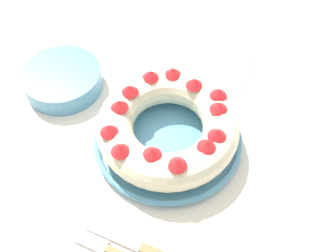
{
  "coord_description": "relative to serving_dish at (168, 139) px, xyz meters",
  "views": [
    {
      "loc": [
        -0.39,
        -0.17,
        1.44
      ],
      "look_at": [
        0.02,
        0.01,
        0.83
      ],
      "focal_mm": 42.0,
      "sensor_mm": 36.0,
      "label": 1
    }
  ],
  "objects": [
    {
      "name": "bundt_cake",
      "position": [
        -0.0,
        -0.0,
        0.05
      ],
      "size": [
        0.28,
        0.28,
        0.09
      ],
      "color": "beige",
      "rests_on": "serving_dish"
    },
    {
      "name": "cake_knife",
      "position": [
        -0.22,
        -0.05,
        -0.01
      ],
      "size": [
        0.02,
        0.19,
        0.01
      ],
      "rotation": [
        0.0,
        0.0,
        -0.09
      ],
      "color": "#936038",
      "rests_on": "dining_table"
    },
    {
      "name": "napkin",
      "position": [
        0.25,
        -0.05,
        -0.01
      ],
      "size": [
        0.13,
        0.09,
        0.0
      ],
      "primitive_type": "cube",
      "rotation": [
        0.0,
        0.0,
        -0.01
      ],
      "color": "white",
      "rests_on": "dining_table"
    },
    {
      "name": "dining_table",
      "position": [
        -0.02,
        -0.01,
        -0.1
      ],
      "size": [
        1.3,
        1.25,
        0.77
      ],
      "color": "beige",
      "rests_on": "ground_plane"
    },
    {
      "name": "serving_dish",
      "position": [
        0.0,
        0.0,
        0.0
      ],
      "size": [
        0.3,
        0.3,
        0.02
      ],
      "color": "#518EB2",
      "rests_on": "dining_table"
    },
    {
      "name": "side_bowl",
      "position": [
        0.05,
        0.28,
        0.01
      ],
      "size": [
        0.17,
        0.17,
        0.05
      ],
      "primitive_type": "cylinder",
      "color": "#518EB2",
      "rests_on": "dining_table"
    }
  ]
}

